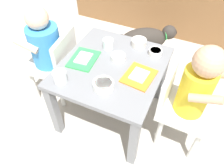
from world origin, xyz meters
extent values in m
plane|color=#B2ADA3|center=(0.00, 0.00, 0.00)|extent=(7.00, 7.00, 0.00)
cube|color=slate|center=(0.00, 0.00, 0.41)|extent=(0.55, 0.59, 0.03)
cube|color=slate|center=(-0.24, -0.27, 0.20)|extent=(0.04, 0.04, 0.40)
cube|color=slate|center=(0.24, -0.27, 0.20)|extent=(0.04, 0.04, 0.40)
cube|color=slate|center=(-0.24, 0.27, 0.20)|extent=(0.04, 0.04, 0.40)
cube|color=slate|center=(0.24, 0.27, 0.20)|extent=(0.04, 0.04, 0.40)
cube|color=silver|center=(-0.44, 0.00, 0.28)|extent=(0.31, 0.31, 0.02)
cube|color=silver|center=(-0.32, 0.02, 0.40)|extent=(0.06, 0.27, 0.22)
cylinder|color=#388CD8|center=(-0.44, 0.00, 0.42)|extent=(0.19, 0.19, 0.25)
sphere|color=beige|center=(-0.45, 0.00, 0.60)|extent=(0.13, 0.13, 0.13)
cylinder|color=silver|center=(-0.56, 0.09, 0.14)|extent=(0.03, 0.03, 0.27)
cylinder|color=silver|center=(-0.53, -0.11, 0.14)|extent=(0.03, 0.03, 0.27)
cylinder|color=silver|center=(-0.36, 0.11, 0.14)|extent=(0.03, 0.03, 0.27)
cylinder|color=silver|center=(-0.33, -0.09, 0.14)|extent=(0.03, 0.03, 0.27)
cylinder|color=beige|center=(-0.51, 0.10, 0.48)|extent=(0.15, 0.06, 0.09)
cylinder|color=beige|center=(-0.48, -0.11, 0.48)|extent=(0.15, 0.06, 0.09)
cube|color=silver|center=(0.44, -0.01, 0.28)|extent=(0.29, 0.29, 0.02)
cube|color=silver|center=(0.32, 0.00, 0.40)|extent=(0.03, 0.27, 0.22)
cylinder|color=yellow|center=(0.44, -0.01, 0.42)|extent=(0.15, 0.15, 0.26)
sphere|color=tan|center=(0.45, -0.01, 0.62)|extent=(0.14, 0.14, 0.14)
cylinder|color=silver|center=(0.54, -0.11, 0.14)|extent=(0.03, 0.03, 0.27)
cylinder|color=silver|center=(0.55, 0.09, 0.14)|extent=(0.03, 0.03, 0.27)
cylinder|color=silver|center=(0.34, -0.10, 0.14)|extent=(0.03, 0.03, 0.27)
cylinder|color=silver|center=(0.35, 0.10, 0.14)|extent=(0.03, 0.03, 0.27)
cylinder|color=tan|center=(0.49, -0.10, 0.49)|extent=(0.15, 0.04, 0.09)
cylinder|color=tan|center=(0.50, 0.08, 0.49)|extent=(0.15, 0.04, 0.09)
ellipsoid|color=#332D28|center=(0.00, 0.59, 0.22)|extent=(0.39, 0.33, 0.19)
sphere|color=#332D28|center=(0.17, 0.70, 0.27)|extent=(0.11, 0.11, 0.11)
sphere|color=black|center=(0.20, 0.72, 0.26)|extent=(0.05, 0.05, 0.05)
torus|color=green|center=(0.14, 0.68, 0.25)|extent=(0.07, 0.10, 0.10)
sphere|color=#332D28|center=(-0.15, 0.50, 0.26)|extent=(0.05, 0.05, 0.05)
cylinder|color=#332D28|center=(0.11, 0.60, 0.07)|extent=(0.04, 0.04, 0.14)
cylinder|color=#332D28|center=(0.06, 0.68, 0.07)|extent=(0.04, 0.04, 0.14)
cylinder|color=#332D28|center=(-0.06, 0.50, 0.07)|extent=(0.04, 0.04, 0.14)
cylinder|color=#332D28|center=(-0.11, 0.58, 0.07)|extent=(0.04, 0.04, 0.14)
cube|color=green|center=(-0.16, -0.02, 0.43)|extent=(0.15, 0.19, 0.01)
cube|color=white|center=(-0.16, -0.02, 0.44)|extent=(0.09, 0.11, 0.01)
cube|color=orange|center=(0.16, -0.02, 0.43)|extent=(0.16, 0.19, 0.01)
cube|color=white|center=(0.16, -0.02, 0.44)|extent=(0.09, 0.10, 0.01)
cylinder|color=white|center=(-0.18, -0.22, 0.46)|extent=(0.07, 0.07, 0.06)
cylinder|color=silver|center=(-0.18, -0.22, 0.44)|extent=(0.06, 0.06, 0.03)
cylinder|color=white|center=(-0.08, 0.13, 0.45)|extent=(0.06, 0.06, 0.06)
cylinder|color=silver|center=(-0.08, 0.13, 0.44)|extent=(0.05, 0.05, 0.03)
cylinder|color=white|center=(0.03, -0.17, 0.44)|extent=(0.10, 0.10, 0.04)
cylinder|color=#D84C33|center=(0.03, -0.17, 0.46)|extent=(0.08, 0.08, 0.01)
cylinder|color=silver|center=(0.07, 0.23, 0.44)|extent=(0.09, 0.09, 0.04)
cylinder|color=#B26633|center=(0.07, 0.23, 0.46)|extent=(0.07, 0.07, 0.01)
cylinder|color=white|center=(0.01, 0.06, 0.44)|extent=(0.08, 0.08, 0.03)
cylinder|color=#D84C33|center=(0.01, 0.06, 0.45)|extent=(0.07, 0.07, 0.01)
cylinder|color=white|center=(0.19, 0.19, 0.44)|extent=(0.08, 0.08, 0.03)
cylinder|color=#D84C33|center=(0.19, 0.19, 0.45)|extent=(0.06, 0.06, 0.01)
camera|label=1|loc=(0.38, -0.82, 1.22)|focal=35.17mm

